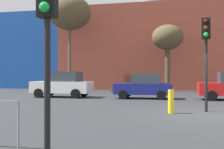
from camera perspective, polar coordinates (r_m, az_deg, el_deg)
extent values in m
plane|color=#2D3033|center=(11.68, 19.17, -7.87)|extent=(200.00, 200.00, 0.00)
cube|color=brown|center=(35.12, 9.19, 4.95)|extent=(21.66, 11.31, 9.45)
cube|color=#19479E|center=(38.84, -13.39, 4.34)|extent=(8.12, 10.18, 9.29)
cylinder|color=slate|center=(36.09, 9.18, 14.04)|extent=(4.00, 4.00, 2.00)
cube|color=white|center=(20.20, -10.32, -2.57)|extent=(4.25, 1.82, 0.81)
cube|color=#333D47|center=(20.08, -9.65, -0.42)|extent=(2.13, 1.62, 0.71)
cylinder|color=black|center=(19.94, -14.98, -3.76)|extent=(0.65, 0.22, 0.65)
cylinder|color=black|center=(21.62, -12.73, -3.49)|extent=(0.65, 0.22, 0.65)
cylinder|color=black|center=(18.86, -7.56, -3.97)|extent=(0.65, 0.22, 0.65)
cylinder|color=black|center=(20.62, -5.81, -3.66)|extent=(0.65, 0.22, 0.65)
cube|color=navy|center=(18.76, 6.48, -2.96)|extent=(3.86, 1.66, 0.74)
cube|color=#333D47|center=(18.72, 7.18, -0.85)|extent=(1.93, 1.47, 0.64)
cylinder|color=black|center=(18.11, 2.29, -4.22)|extent=(0.59, 0.20, 0.59)
cylinder|color=black|center=(19.78, 3.13, -3.89)|extent=(0.59, 0.20, 0.59)
cylinder|color=black|center=(17.85, 10.19, -4.28)|extent=(0.59, 0.20, 0.59)
cylinder|color=black|center=(19.54, 10.36, -3.93)|extent=(0.59, 0.20, 0.59)
cylinder|color=black|center=(17.95, 20.04, -4.18)|extent=(0.63, 0.22, 0.63)
cylinder|color=black|center=(19.74, 19.32, -3.82)|extent=(0.63, 0.22, 0.63)
cylinder|color=black|center=(5.38, -13.27, -2.62)|extent=(0.12, 0.12, 2.66)
sphere|color=green|center=(5.40, -13.83, 13.43)|extent=(0.20, 0.20, 0.20)
cylinder|color=black|center=(12.46, 18.94, -0.18)|extent=(0.12, 0.12, 3.13)
cube|color=black|center=(12.62, 18.93, 9.00)|extent=(0.39, 0.29, 0.90)
sphere|color=#3C0605|center=(12.53, 18.91, 10.37)|extent=(0.20, 0.20, 0.20)
sphere|color=#3C2905|center=(12.49, 18.92, 9.10)|extent=(0.20, 0.20, 0.20)
sphere|color=green|center=(12.44, 18.92, 7.83)|extent=(0.20, 0.20, 0.20)
cylinder|color=brown|center=(26.75, 11.46, 1.15)|extent=(0.49, 0.49, 4.40)
ellipsoid|color=brown|center=(26.99, 11.45, 7.58)|extent=(2.99, 2.99, 2.39)
cylinder|color=brown|center=(28.09, -8.78, 3.45)|extent=(0.33, 0.33, 6.72)
ellipsoid|color=brown|center=(28.74, -8.77, 12.52)|extent=(4.31, 4.31, 3.45)
cylinder|color=yellow|center=(11.62, 12.12, -5.51)|extent=(0.24, 0.24, 0.97)
cylinder|color=gray|center=(6.20, -18.85, -10.01)|extent=(0.05, 0.05, 1.00)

